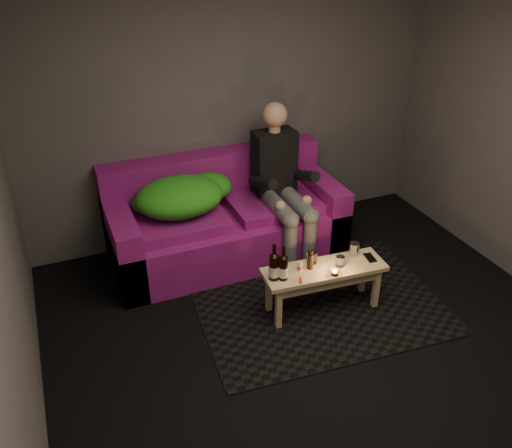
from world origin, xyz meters
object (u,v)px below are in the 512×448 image
at_px(beer_bottle_a, 274,266).
at_px(sofa, 224,222).
at_px(coffee_table, 324,275).
at_px(steel_cup, 354,249).
at_px(person, 282,181).
at_px(beer_bottle_b, 283,267).

bearing_deg(beer_bottle_a, sofa, 90.60).
relative_size(coffee_table, steel_cup, 9.28).
distance_m(person, beer_bottle_b, 1.07).
height_order(person, steel_cup, person).
xyz_separation_m(beer_bottle_b, steel_cup, (0.68, 0.09, -0.05)).
bearing_deg(beer_bottle_a, person, 62.32).
relative_size(beer_bottle_a, steel_cup, 2.83).
xyz_separation_m(sofa, person, (0.50, -0.17, 0.40)).
height_order(sofa, person, person).
bearing_deg(coffee_table, beer_bottle_a, 178.06).
bearing_deg(beer_bottle_b, person, 66.21).
bearing_deg(coffee_table, sofa, 111.67).
bearing_deg(beer_bottle_b, coffee_table, 2.14).
xyz_separation_m(sofa, beer_bottle_a, (0.01, -1.10, 0.19)).
bearing_deg(steel_cup, person, 106.33).
distance_m(sofa, coffee_table, 1.20).
relative_size(beer_bottle_a, beer_bottle_b, 1.06).
height_order(sofa, coffee_table, sofa).
xyz_separation_m(person, coffee_table, (-0.06, -0.95, -0.40)).
distance_m(sofa, steel_cup, 1.29).
xyz_separation_m(sofa, beer_bottle_b, (0.08, -1.13, 0.18)).
bearing_deg(sofa, beer_bottle_a, -89.40).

